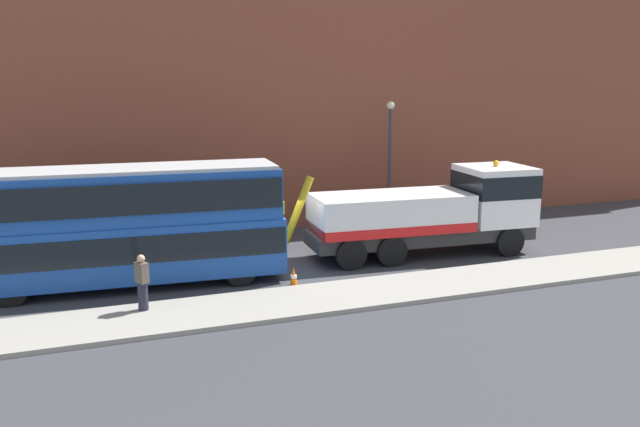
{
  "coord_description": "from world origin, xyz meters",
  "views": [
    {
      "loc": [
        -7.79,
        -23.64,
        7.17
      ],
      "look_at": [
        0.98,
        -0.4,
        2.0
      ],
      "focal_mm": 38.55,
      "sensor_mm": 36.0,
      "label": 1
    }
  ],
  "objects": [
    {
      "name": "ground_plane",
      "position": [
        0.0,
        0.0,
        0.0
      ],
      "size": [
        120.0,
        120.0,
        0.0
      ],
      "primitive_type": "plane",
      "color": "#38383D"
    },
    {
      "name": "near_kerb",
      "position": [
        0.0,
        -4.2,
        0.07
      ],
      "size": [
        60.0,
        2.8,
        0.15
      ],
      "primitive_type": "cube",
      "color": "gray",
      "rests_on": "ground_plane"
    },
    {
      "name": "building_facade",
      "position": [
        0.0,
        6.52,
        8.07
      ],
      "size": [
        60.0,
        1.5,
        16.0
      ],
      "color": "brown",
      "rests_on": "ground_plane"
    },
    {
      "name": "recovery_tow_truck",
      "position": [
        5.71,
        -0.44,
        1.76
      ],
      "size": [
        10.22,
        3.25,
        3.67
      ],
      "rotation": [
        0.0,
        0.0,
        -0.07
      ],
      "color": "#2D2D2D",
      "rests_on": "ground_plane"
    },
    {
      "name": "double_decker_bus",
      "position": [
        -6.23,
        -0.4,
        2.23
      ],
      "size": [
        11.16,
        3.3,
        4.06
      ],
      "rotation": [
        0.0,
        0.0,
        -0.07
      ],
      "color": "#19479E",
      "rests_on": "ground_plane"
    },
    {
      "name": "pedestrian_onlooker",
      "position": [
        -5.84,
        -3.48,
        0.99
      ],
      "size": [
        0.42,
        0.48,
        1.71
      ],
      "rotation": [
        0.0,
        0.0,
        0.49
      ],
      "color": "#232333",
      "rests_on": "near_kerb"
    },
    {
      "name": "traffic_cone_near_bus",
      "position": [
        -0.8,
        -2.6,
        0.34
      ],
      "size": [
        0.36,
        0.36,
        0.72
      ],
      "color": "orange",
      "rests_on": "ground_plane"
    },
    {
      "name": "street_lamp",
      "position": [
        6.16,
        4.33,
        3.47
      ],
      "size": [
        0.36,
        0.36,
        5.83
      ],
      "color": "#38383D",
      "rests_on": "ground_plane"
    }
  ]
}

